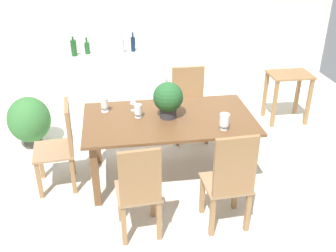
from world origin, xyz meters
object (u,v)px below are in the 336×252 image
at_px(chair_near_right, 230,179).
at_px(potted_plant_floor, 29,121).
at_px(wine_glass, 133,101).
at_px(flower_centerpiece, 168,99).
at_px(crystal_vase_left, 138,110).
at_px(wine_bottle_dark, 74,48).
at_px(kitchen_counter, 112,84).
at_px(wine_bottle_clear, 87,48).
at_px(crystal_vase_right, 104,104).
at_px(dining_table, 169,125).
at_px(wine_bottle_amber, 133,44).
at_px(chair_head_end, 62,142).
at_px(chair_far_right, 189,99).
at_px(crystal_vase_center_near, 224,120).
at_px(wine_bottle_tall, 122,46).
at_px(side_table, 288,87).
at_px(chair_near_left, 139,189).

xyz_separation_m(chair_near_right, potted_plant_floor, (-2.12, 1.94, -0.21)).
bearing_deg(wine_glass, flower_centerpiece, -31.97).
height_order(crystal_vase_left, wine_bottle_dark, wine_bottle_dark).
xyz_separation_m(kitchen_counter, wine_bottle_clear, (-0.33, 0.06, 0.56)).
distance_m(crystal_vase_right, wine_bottle_dark, 1.66).
height_order(dining_table, wine_bottle_amber, wine_bottle_amber).
height_order(crystal_vase_right, wine_glass, crystal_vase_right).
relative_size(dining_table, kitchen_counter, 1.20).
bearing_deg(flower_centerpiece, chair_head_end, -179.48).
relative_size(chair_far_right, wine_glass, 5.95).
distance_m(crystal_vase_center_near, wine_bottle_clear, 2.71).
distance_m(dining_table, crystal_vase_center_near, 0.66).
xyz_separation_m(chair_far_right, crystal_vase_right, (-1.11, -0.70, 0.32)).
xyz_separation_m(dining_table, crystal_vase_right, (-0.69, 0.26, 0.19)).
relative_size(dining_table, wine_bottle_amber, 6.54).
bearing_deg(wine_bottle_tall, wine_glass, -88.31).
height_order(wine_bottle_dark, side_table, wine_bottle_dark).
height_order(chair_far_right, wine_bottle_clear, wine_bottle_clear).
distance_m(chair_near_right, wine_bottle_dark, 3.25).
xyz_separation_m(chair_near_right, chair_near_left, (-0.84, 0.01, -0.03)).
bearing_deg(crystal_vase_left, side_table, 26.60).
distance_m(dining_table, chair_far_right, 1.06).
xyz_separation_m(chair_near_right, crystal_vase_left, (-0.76, 1.03, 0.27)).
relative_size(crystal_vase_center_near, wine_bottle_dark, 0.61).
bearing_deg(crystal_vase_right, chair_head_end, -152.42).
xyz_separation_m(chair_near_right, wine_bottle_dark, (-1.54, 2.83, 0.48)).
distance_m(chair_near_right, crystal_vase_center_near, 0.69).
distance_m(chair_far_right, crystal_vase_left, 1.22).
bearing_deg(crystal_vase_left, chair_head_end, -176.50).
height_order(wine_bottle_dark, wine_bottle_clear, wine_bottle_dark).
relative_size(wine_glass, wine_bottle_dark, 0.57).
height_order(flower_centerpiece, kitchen_counter, flower_centerpiece).
relative_size(flower_centerpiece, side_table, 0.54).
height_order(chair_near_right, wine_bottle_clear, wine_bottle_clear).
relative_size(chair_head_end, crystal_vase_center_near, 5.65).
distance_m(crystal_vase_left, wine_glass, 0.19).
distance_m(chair_far_right, crystal_vase_center_near, 1.36).
xyz_separation_m(dining_table, kitchen_counter, (-0.59, 1.87, -0.20)).
height_order(dining_table, potted_plant_floor, dining_table).
relative_size(crystal_vase_center_near, wine_glass, 1.08).
relative_size(chair_far_right, chair_head_end, 0.98).
relative_size(wine_glass, wine_bottle_tall, 0.54).
bearing_deg(crystal_vase_left, wine_bottle_amber, 87.46).
height_order(crystal_vase_left, side_table, crystal_vase_left).
relative_size(chair_far_right, flower_centerpiece, 2.40).
xyz_separation_m(chair_near_right, side_table, (1.51, 2.17, -0.04)).
relative_size(chair_head_end, kitchen_counter, 0.64).
relative_size(crystal_vase_left, crystal_vase_center_near, 0.86).
distance_m(crystal_vase_left, wine_bottle_amber, 1.92).
relative_size(chair_near_right, flower_centerpiece, 2.65).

